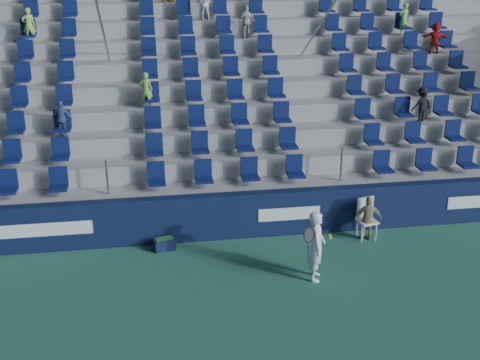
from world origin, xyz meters
name	(u,v)px	position (x,y,z in m)	size (l,w,h in m)	color
ground	(251,305)	(0.00, 0.00, 0.00)	(70.00, 70.00, 0.00)	#2B654C
sponsor_wall	(230,216)	(0.00, 3.15, 0.60)	(24.00, 0.32, 1.20)	#0F193A
grandstand	(208,107)	(0.00, 8.24, 2.13)	(24.00, 8.17, 6.63)	#9A9A95
tennis_player	(316,246)	(1.60, 0.84, 0.82)	(0.69, 0.67, 1.63)	white
line_judge_chair	(366,215)	(3.42, 2.66, 0.60)	(0.55, 0.57, 1.05)	white
line_judge	(368,218)	(3.42, 2.50, 0.58)	(0.69, 0.29, 1.17)	tan
ball_bin	(164,243)	(-1.69, 2.75, 0.16)	(0.57, 0.44, 0.29)	#10183B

